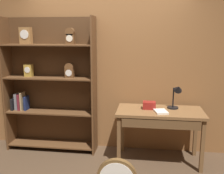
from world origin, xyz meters
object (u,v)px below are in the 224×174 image
at_px(bookshelf, 50,86).
at_px(toolbox_small, 149,105).
at_px(workbench, 160,117).
at_px(open_repair_manual, 161,112).
at_px(desk_lamp, 176,94).

xyz_separation_m(bookshelf, toolbox_small, (1.57, -0.19, -0.21)).
distance_m(workbench, open_repair_manual, 0.14).
height_order(workbench, open_repair_manual, open_repair_manual).
distance_m(bookshelf, toolbox_small, 1.59).
distance_m(toolbox_small, open_repair_manual, 0.22).
bearing_deg(workbench, bookshelf, 171.45).
relative_size(bookshelf, desk_lamp, 5.52).
height_order(bookshelf, toolbox_small, bookshelf).
height_order(bookshelf, workbench, bookshelf).
height_order(desk_lamp, open_repair_manual, desk_lamp).
height_order(bookshelf, open_repair_manual, bookshelf).
bearing_deg(toolbox_small, workbench, -24.75).
bearing_deg(bookshelf, desk_lamp, -4.24).
height_order(workbench, desk_lamp, desk_lamp).
relative_size(bookshelf, workbench, 1.72).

